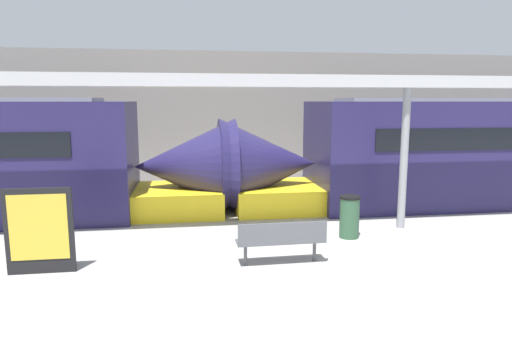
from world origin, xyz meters
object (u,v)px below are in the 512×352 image
(support_column_near, at_px, (404,159))
(poster_board, at_px, (39,231))
(bench_near, at_px, (281,238))
(trash_bin, at_px, (349,217))

(support_column_near, bearing_deg, poster_board, -166.49)
(bench_near, distance_m, trash_bin, 2.42)
(poster_board, bearing_deg, trash_bin, 11.49)
(bench_near, relative_size, trash_bin, 1.76)
(bench_near, xyz_separation_m, support_column_near, (3.47, 2.10, 1.19))
(trash_bin, height_order, poster_board, poster_board)
(bench_near, height_order, poster_board, poster_board)
(trash_bin, xyz_separation_m, poster_board, (-6.33, -1.29, 0.31))
(trash_bin, relative_size, support_column_near, 0.29)
(bench_near, relative_size, support_column_near, 0.50)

